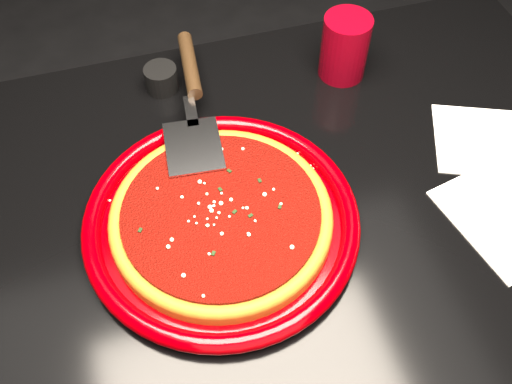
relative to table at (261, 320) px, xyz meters
The scene contains 13 objects.
floor 0.38m from the table, ahead, with size 4.00×4.00×0.01m, color black.
table is the anchor object (origin of this frame).
plate 0.39m from the table, behind, with size 0.39×0.39×0.03m, color #7D0003.
pizza_crust 0.40m from the table, behind, with size 0.32×0.32×0.02m, color brown.
pizza_crust_rim 0.41m from the table, behind, with size 0.32×0.32×0.02m, color brown.
pizza_sauce 0.41m from the table, behind, with size 0.28×0.28×0.01m, color #6E0D08.
parmesan_dusting 0.42m from the table, behind, with size 0.27×0.27×0.01m, color beige, non-canonical shape.
basil_flecks 0.42m from the table, behind, with size 0.25×0.25×0.00m, color black, non-canonical shape.
pizza_server 0.48m from the table, 103.90° to the left, with size 0.10×0.36×0.03m, color silver, non-canonical shape.
cup 0.55m from the table, 48.98° to the left, with size 0.08×0.08×0.11m, color maroon.
napkin_a 0.53m from the table, 15.60° to the right, with size 0.18×0.18×0.00m, color white.
napkin_b 0.53m from the table, ahead, with size 0.14×0.15×0.00m, color white.
ramekin 0.51m from the table, 106.28° to the left, with size 0.06×0.06×0.04m, color black.
Camera 1 is at (-0.14, -0.44, 1.44)m, focal length 40.00 mm.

